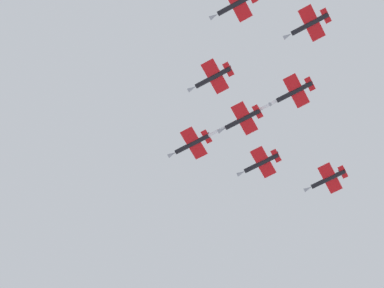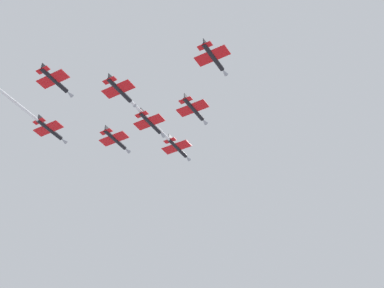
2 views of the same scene
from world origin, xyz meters
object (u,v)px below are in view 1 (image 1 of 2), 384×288
at_px(jet_port_outer, 242,120).
at_px(jet_center_rear, 327,179).
at_px(jet_starboard_trail, 309,25).
at_px(jet_lead, 221,129).
at_px(jet_port_inner, 212,78).
at_px(jet_port_trail, 293,92).
at_px(jet_starboard_inner, 260,163).

xyz_separation_m(jet_port_outer, jet_center_rear, (22.35, -21.70, 1.62)).
bearing_deg(jet_starboard_trail, jet_lead, 66.80).
relative_size(jet_lead, jet_starboard_trail, 3.18).
bearing_deg(jet_port_inner, jet_port_trail, -50.19).
xyz_separation_m(jet_lead, jet_port_inner, (-14.97, 0.39, -0.57)).
xyz_separation_m(jet_port_inner, jet_starboard_trail, (-9.68, -26.70, 1.87)).
bearing_deg(jet_port_outer, jet_center_rear, -24.23).
bearing_deg(jet_starboard_trail, jet_port_trail, 38.66).
bearing_deg(jet_port_outer, jet_port_inner, 174.29).
height_order(jet_lead, jet_starboard_inner, jet_lead).
bearing_deg(jet_starboard_trail, jet_port_inner, 90.00).
relative_size(jet_starboard_inner, jet_port_trail, 1.00).
height_order(jet_starboard_inner, jet_center_rear, jet_center_rear).
relative_size(jet_lead, jet_port_trail, 3.18).
distance_m(jet_port_outer, jet_port_trail, 15.64).
distance_m(jet_lead, jet_center_rear, 34.15).
distance_m(jet_port_inner, jet_starboard_trail, 28.47).
bearing_deg(jet_starboard_inner, jet_starboard_trail, -135.00).
relative_size(jet_port_inner, jet_port_trail, 1.00).
bearing_deg(jet_port_outer, jet_starboard_trail, -117.76).
bearing_deg(jet_port_trail, jet_center_rear, 5.71).
relative_size(jet_port_outer, jet_center_rear, 1.00).
xyz_separation_m(jet_port_inner, jet_port_trail, (7.54, -20.86, 0.57)).
relative_size(jet_port_outer, jet_starboard_trail, 1.00).
height_order(jet_port_inner, jet_starboard_inner, jet_starboard_inner).
bearing_deg(jet_center_rear, jet_port_trail, -174.29).
bearing_deg(jet_lead, jet_port_outer, -90.00).
bearing_deg(jet_starboard_trail, jet_port_outer, 62.24).
relative_size(jet_starboard_inner, jet_center_rear, 1.00).
bearing_deg(jet_lead, jet_starboard_trail, -113.20).
height_order(jet_lead, jet_port_trail, jet_lead).
height_order(jet_port_inner, jet_starboard_trail, jet_starboard_trail).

